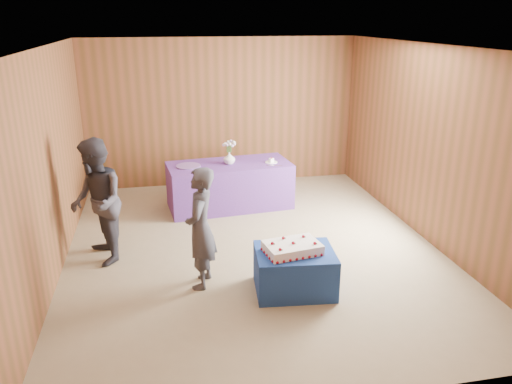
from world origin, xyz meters
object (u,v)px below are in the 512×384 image
object	(u,v)px
serving_table	(230,185)
guest_left	(201,228)
cake_table	(295,271)
guest_right	(97,202)
vase	(229,158)
sheet_cake	(292,248)

from	to	relation	value
serving_table	guest_left	bearing A→B (deg)	-111.15
cake_table	guest_right	bearing A→B (deg)	157.57
serving_table	guest_right	size ratio (longest dim) A/B	1.22
vase	sheet_cake	bearing A→B (deg)	-84.06
guest_right	sheet_cake	bearing A→B (deg)	45.59
sheet_cake	guest_left	size ratio (longest dim) A/B	0.48
serving_table	vase	xyz separation A→B (m)	(0.00, -0.02, 0.47)
cake_table	vase	size ratio (longest dim) A/B	4.55
serving_table	sheet_cake	distance (m)	2.88
sheet_cake	vase	size ratio (longest dim) A/B	3.56
cake_table	guest_right	xyz separation A→B (m)	(-2.27, 1.22, 0.57)
vase	cake_table	bearing A→B (deg)	-83.26
cake_table	guest_left	bearing A→B (deg)	167.61
sheet_cake	serving_table	bearing A→B (deg)	86.87
sheet_cake	cake_table	bearing A→B (deg)	9.87
serving_table	guest_right	bearing A→B (deg)	-145.26
vase	guest_left	size ratio (longest dim) A/B	0.14
vase	guest_right	distance (m)	2.52
guest_right	serving_table	bearing A→B (deg)	114.71
vase	guest_right	xyz separation A→B (m)	(-1.93, -1.61, -0.03)
vase	guest_right	world-z (taller)	guest_right
sheet_cake	guest_left	xyz separation A→B (m)	(-1.00, 0.36, 0.17)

